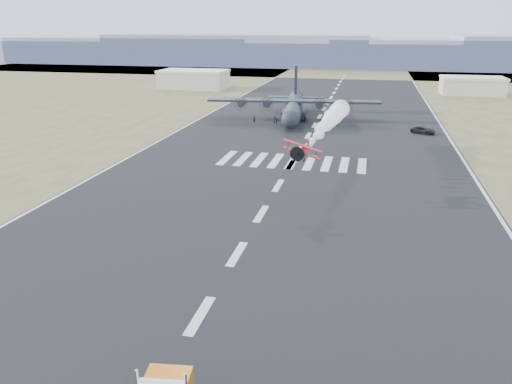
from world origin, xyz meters
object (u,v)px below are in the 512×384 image
(aerobatic_biplane, at_px, (302,150))
(crew_e, at_px, (326,123))
(crew_a, at_px, (298,123))
(hangar_right, at_px, (472,85))
(crew_h, at_px, (338,122))
(crew_f, at_px, (305,119))
(hangar_left, at_px, (194,79))
(crew_c, at_px, (276,121))
(crew_d, at_px, (323,123))
(crew_b, at_px, (275,119))
(support_vehicle, at_px, (423,130))
(transport_aircraft, at_px, (294,106))
(crew_g, at_px, (254,120))

(aerobatic_biplane, relative_size, crew_e, 3.44)
(crew_a, height_order, crew_e, crew_e)
(hangar_right, xyz_separation_m, crew_h, (-40.56, -64.75, -2.19))
(crew_a, xyz_separation_m, crew_f, (0.88, 5.73, 0.01))
(hangar_left, distance_m, crew_c, 75.98)
(crew_a, relative_size, crew_h, 0.95)
(hangar_right, bearing_deg, crew_d, -123.39)
(crew_c, height_order, crew_h, crew_c)
(hangar_left, height_order, aerobatic_biplane, aerobatic_biplane)
(hangar_right, distance_m, crew_c, 87.13)
(hangar_left, distance_m, crew_h, 82.92)
(aerobatic_biplane, relative_size, crew_f, 3.52)
(crew_b, distance_m, crew_h, 15.21)
(support_vehicle, bearing_deg, aerobatic_biplane, -178.72)
(crew_c, bearing_deg, transport_aircraft, -159.82)
(crew_a, height_order, crew_h, crew_h)
(support_vehicle, height_order, crew_f, crew_f)
(support_vehicle, relative_size, crew_c, 3.08)
(aerobatic_biplane, xyz_separation_m, crew_a, (-7.66, 49.54, -5.98))
(crew_c, xyz_separation_m, crew_g, (-5.66, 0.89, -0.02))
(hangar_left, bearing_deg, transport_aircraft, -49.50)
(aerobatic_biplane, xyz_separation_m, transport_aircraft, (-10.32, 59.90, -3.56))
(crew_b, bearing_deg, crew_g, 107.07)
(hangar_left, height_order, crew_f, hangar_left)
(crew_b, bearing_deg, aerobatic_biplane, -164.97)
(hangar_right, xyz_separation_m, crew_c, (-54.97, -67.57, -2.15))
(crew_e, bearing_deg, hangar_left, 130.16)
(hangar_right, relative_size, crew_g, 12.08)
(crew_b, relative_size, crew_g, 0.97)
(crew_c, bearing_deg, crew_d, 131.66)
(crew_g, height_order, crew_h, crew_g)
(crew_c, bearing_deg, crew_f, 162.02)
(hangar_left, relative_size, crew_b, 14.92)
(crew_b, bearing_deg, hangar_right, -40.06)
(crew_g, relative_size, crew_h, 1.03)
(crew_d, relative_size, crew_e, 1.03)
(crew_b, bearing_deg, support_vehicle, -97.79)
(crew_c, height_order, crew_f, crew_c)
(transport_aircraft, distance_m, crew_e, 12.88)
(support_vehicle, height_order, crew_d, crew_d)
(crew_e, distance_m, crew_g, 17.37)
(crew_f, relative_size, crew_g, 0.93)
(transport_aircraft, relative_size, crew_f, 27.19)
(crew_d, bearing_deg, crew_a, -114.45)
(transport_aircraft, xyz_separation_m, crew_d, (8.33, -8.10, -2.36))
(hangar_right, distance_m, crew_b, 85.85)
(crew_e, bearing_deg, crew_c, 179.51)
(hangar_right, xyz_separation_m, crew_a, (-49.60, -68.90, -2.22))
(crew_f, bearing_deg, crew_c, 93.87)
(crew_h, bearing_deg, crew_c, 114.15)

